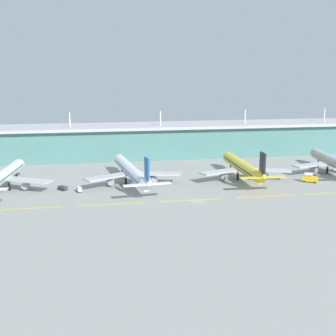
% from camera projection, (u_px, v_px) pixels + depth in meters
% --- Properties ---
extents(ground_plane, '(600.00, 600.00, 0.00)m').
position_uv_depth(ground_plane, '(198.00, 201.00, 195.99)').
color(ground_plane, gray).
extents(terminal_building, '(288.00, 34.00, 30.10)m').
position_uv_depth(terminal_building, '(159.00, 140.00, 296.38)').
color(terminal_building, slate).
rests_on(terminal_building, ground).
extents(airliner_nearest, '(48.37, 63.56, 18.90)m').
position_uv_depth(airliner_nearest, '(3.00, 176.00, 213.99)').
color(airliner_nearest, silver).
rests_on(airliner_nearest, ground).
extents(airliner_near_middle, '(48.47, 71.91, 18.90)m').
position_uv_depth(airliner_near_middle, '(131.00, 171.00, 224.71)').
color(airliner_near_middle, white).
rests_on(airliner_near_middle, ground).
extents(airliner_far_middle, '(48.79, 64.33, 18.90)m').
position_uv_depth(airliner_far_middle, '(243.00, 167.00, 234.77)').
color(airliner_far_middle, yellow).
rests_on(airliner_far_middle, ground).
extents(airliner_farthest, '(48.45, 59.43, 18.90)m').
position_uv_depth(airliner_farthest, '(333.00, 161.00, 249.71)').
color(airliner_farthest, '#ADB2BC').
rests_on(airliner_farthest, ground).
extents(taxiway_stripe_west, '(28.00, 0.70, 0.04)m').
position_uv_depth(taxiway_stripe_west, '(28.00, 208.00, 186.10)').
color(taxiway_stripe_west, yellow).
rests_on(taxiway_stripe_west, ground).
extents(taxiway_stripe_mid_west, '(28.00, 0.70, 0.04)m').
position_uv_depth(taxiway_stripe_mid_west, '(111.00, 204.00, 191.97)').
color(taxiway_stripe_mid_west, yellow).
rests_on(taxiway_stripe_mid_west, ground).
extents(taxiway_stripe_centre, '(28.00, 0.70, 0.04)m').
position_uv_depth(taxiway_stripe_centre, '(190.00, 200.00, 197.85)').
color(taxiway_stripe_centre, yellow).
rests_on(taxiway_stripe_centre, ground).
extents(taxiway_stripe_mid_east, '(28.00, 0.70, 0.04)m').
position_uv_depth(taxiway_stripe_mid_east, '(264.00, 196.00, 203.73)').
color(taxiway_stripe_mid_east, yellow).
rests_on(taxiway_stripe_mid_east, ground).
extents(taxiway_stripe_east, '(28.00, 0.70, 0.04)m').
position_uv_depth(taxiway_stripe_east, '(334.00, 193.00, 209.60)').
color(taxiway_stripe_east, yellow).
rests_on(taxiway_stripe_east, ground).
extents(baggage_cart, '(2.86, 3.96, 2.48)m').
position_uv_depth(baggage_cart, '(79.00, 189.00, 210.93)').
color(baggage_cart, silver).
rests_on(baggage_cart, ground).
extents(fuel_truck, '(7.40, 6.23, 4.95)m').
position_uv_depth(fuel_truck, '(310.00, 178.00, 229.27)').
color(fuel_truck, gold).
rests_on(fuel_truck, ground).
extents(pushback_tug, '(4.74, 4.87, 1.85)m').
position_uv_depth(pushback_tug, '(63.00, 188.00, 214.45)').
color(pushback_tug, '#333842').
rests_on(pushback_tug, ground).
extents(safety_cone_left_wingtip, '(0.56, 0.56, 0.70)m').
position_uv_depth(safety_cone_left_wingtip, '(7.00, 197.00, 201.78)').
color(safety_cone_left_wingtip, orange).
rests_on(safety_cone_left_wingtip, ground).
extents(safety_cone_nose_front, '(0.56, 0.56, 0.70)m').
position_uv_depth(safety_cone_nose_front, '(26.00, 197.00, 201.81)').
color(safety_cone_nose_front, orange).
rests_on(safety_cone_nose_front, ground).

